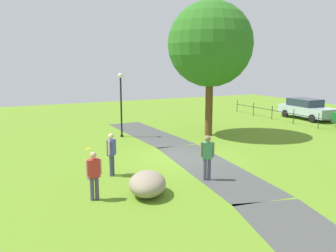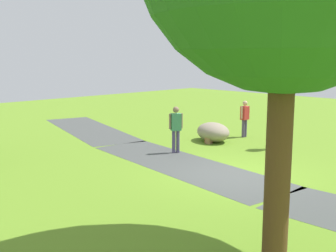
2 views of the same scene
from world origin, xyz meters
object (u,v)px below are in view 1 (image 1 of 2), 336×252
Objects in this scene: passerby_on_path at (94,172)px; frisbee_on_grass at (88,149)px; backpack_by_boulder at (158,185)px; handbag_on_grass at (90,175)px; lawn_boulder at (147,184)px; woman_with_handbag at (112,151)px; man_near_boulder at (207,154)px; lamp_post at (121,98)px; parked_hatchback_blue at (306,109)px; large_shade_tree at (210,44)px.

frisbee_on_grass is at bearing 167.97° from passerby_on_path.
handbag_on_grass is at bearing -141.98° from backpack_by_boulder.
lawn_boulder reaches higher than frisbee_on_grass.
backpack_by_boulder is (2.32, 0.94, -0.79)m from woman_with_handbag.
man_near_boulder is 4.53m from handbag_on_grass.
woman_with_handbag is at bearing 149.71° from passerby_on_path.
man_near_boulder is at bearing 2.09° from lamp_post.
woman_with_handbag reaches higher than parked_hatchback_blue.
man_near_boulder is 2.27m from backpack_by_boulder.
passerby_on_path is (2.17, -1.27, -0.06)m from woman_with_handbag.
passerby_on_path reaches higher than parked_hatchback_blue.
backpack_by_boulder is at bearing 38.02° from handbag_on_grass.
lamp_post is at bearing 155.89° from passerby_on_path.
woman_with_handbag is (6.75, -2.73, -1.33)m from lamp_post.
handbag_on_grass is at bearing -118.25° from man_near_boulder.
lamp_post is at bearing 166.16° from lawn_boulder.
lamp_post reaches higher than lawn_boulder.
lawn_boulder is at bearing -81.28° from man_near_boulder.
backpack_by_boulder is at bearing -42.82° from large_shade_tree.
large_shade_tree reaches higher than handbag_on_grass.
woman_with_handbag reaches higher than backpack_by_boulder.
parked_hatchback_blue is (-6.77, 18.67, 0.67)m from handbag_on_grass.
woman_with_handbag is 4.77m from frisbee_on_grass.
lamp_post is 9.41× the size of backpack_by_boulder.
passerby_on_path is at bearing -30.29° from woman_with_handbag.
backpack_by_boulder reaches higher than handbag_on_grass.
backpack_by_boulder is 19.16m from parked_hatchback_blue.
lamp_post is 14.31× the size of frisbee_on_grass.
lamp_post is 9.74m from lawn_boulder.
parked_hatchback_blue is (-8.91, 19.07, -0.11)m from passerby_on_path.
man_near_boulder is 4.49× the size of handbag_on_grass.
frisbee_on_grass is at bearing -83.26° from parked_hatchback_blue.
man_near_boulder is (7.01, -4.57, -4.40)m from large_shade_tree.
parked_hatchback_blue is (-8.87, 14.75, -0.19)m from man_near_boulder.
woman_with_handbag is at bearing -124.85° from man_near_boulder.
lawn_boulder is 19.69m from parked_hatchback_blue.
lamp_post reaches higher than parked_hatchback_blue.
lamp_post is 7.40m from woman_with_handbag.
man_near_boulder is 17.21m from parked_hatchback_blue.
lawn_boulder is 5.28× the size of backpack_by_boulder.
woman_with_handbag is at bearing -21.99° from lamp_post.
frisbee_on_grass is at bearing -157.16° from man_near_boulder.
man_near_boulder is at bearing 95.40° from backpack_by_boulder.
parked_hatchback_blue reaches higher than frisbee_on_grass.
handbag_on_grass is at bearing -88.72° from woman_with_handbag.
large_shade_tree is 10.07m from woman_with_handbag.
frisbee_on_grass is at bearing -50.56° from lamp_post.
lamp_post is at bearing -177.91° from man_near_boulder.
lamp_post reaches higher than backpack_by_boulder.
large_shade_tree reaches higher than parked_hatchback_blue.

